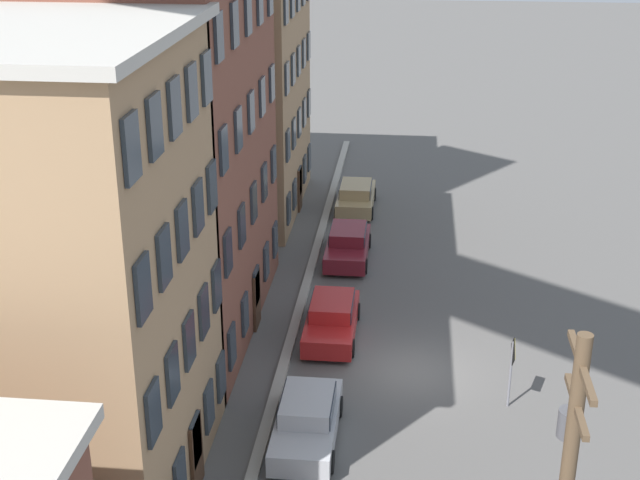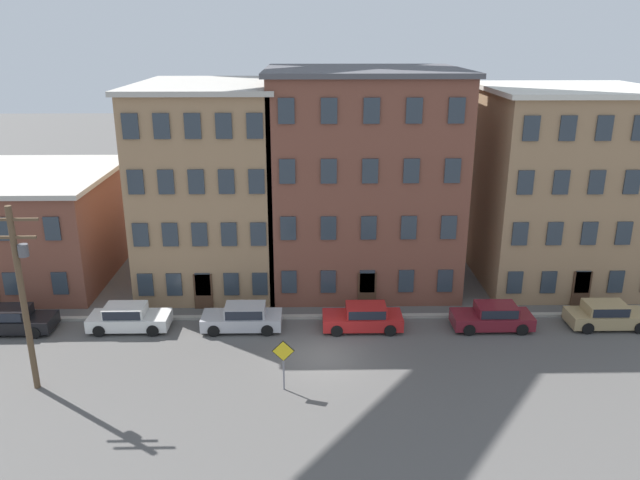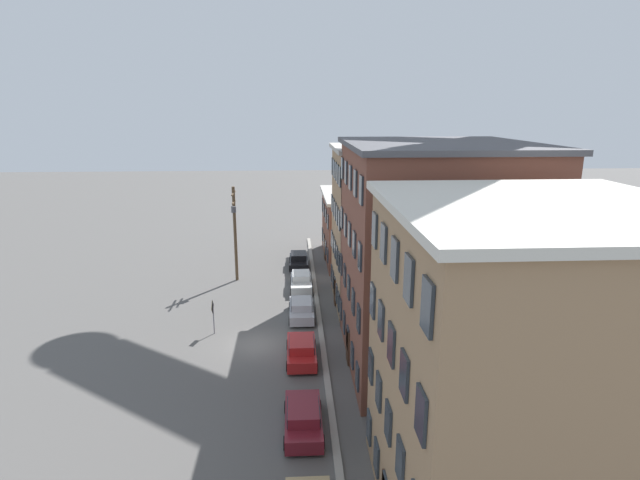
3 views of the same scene
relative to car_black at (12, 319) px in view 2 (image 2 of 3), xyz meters
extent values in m
plane|color=#565451|center=(17.04, -3.13, -0.75)|extent=(200.00, 200.00, 0.00)
cube|color=#9E998E|center=(17.04, 1.37, -0.67)|extent=(56.00, 0.36, 0.16)
cube|color=brown|center=(-2.56, 8.69, 2.63)|extent=(11.33, 11.63, 6.75)
cube|color=#B7B2A8|center=(-2.56, 8.69, 6.15)|extent=(11.83, 12.13, 0.30)
cube|color=#2D3842|center=(-1.14, 2.81, 0.94)|extent=(0.90, 0.10, 1.40)
cube|color=#2D3842|center=(-1.14, 2.81, 4.31)|extent=(0.90, 0.10, 1.40)
cube|color=#2D3842|center=(1.69, 2.81, 0.94)|extent=(0.90, 0.10, 1.40)
cube|color=#2D3842|center=(1.69, 2.81, 4.31)|extent=(0.90, 0.10, 1.40)
cube|color=#9E7A56|center=(10.07, 8.80, 5.46)|extent=(8.44, 11.86, 12.42)
cube|color=#B7B2A8|center=(10.07, 8.80, 11.82)|extent=(8.94, 12.36, 0.30)
cube|color=#2D3842|center=(6.69, 2.81, 0.80)|extent=(0.90, 0.10, 1.40)
cube|color=#2D3842|center=(6.69, 2.81, 3.91)|extent=(0.90, 0.10, 1.40)
cube|color=#2D3842|center=(6.69, 2.81, 7.01)|extent=(0.90, 0.10, 1.40)
cube|color=#2D3842|center=(6.69, 2.81, 10.12)|extent=(0.90, 0.10, 1.40)
cube|color=#2D3842|center=(8.38, 2.81, 0.80)|extent=(0.90, 0.10, 1.40)
cube|color=#2D3842|center=(8.38, 2.81, 3.91)|extent=(0.90, 0.10, 1.40)
cube|color=#2D3842|center=(8.38, 2.81, 7.01)|extent=(0.90, 0.10, 1.40)
cube|color=#2D3842|center=(8.38, 2.81, 10.12)|extent=(0.90, 0.10, 1.40)
cube|color=#2D3842|center=(10.07, 2.81, 0.80)|extent=(0.90, 0.10, 1.40)
cube|color=#2D3842|center=(10.07, 2.81, 3.91)|extent=(0.90, 0.10, 1.40)
cube|color=#2D3842|center=(10.07, 2.81, 7.01)|extent=(0.90, 0.10, 1.40)
cube|color=#2D3842|center=(10.07, 2.81, 10.12)|extent=(0.90, 0.10, 1.40)
cube|color=#2D3842|center=(11.76, 2.81, 0.80)|extent=(0.90, 0.10, 1.40)
cube|color=#2D3842|center=(11.76, 2.81, 3.91)|extent=(0.90, 0.10, 1.40)
cube|color=#2D3842|center=(11.76, 2.81, 7.01)|extent=(0.90, 0.10, 1.40)
cube|color=#2D3842|center=(11.76, 2.81, 10.12)|extent=(0.90, 0.10, 1.40)
cube|color=#2D3842|center=(13.45, 2.81, 0.80)|extent=(0.90, 0.10, 1.40)
cube|color=#2D3842|center=(13.45, 2.81, 3.91)|extent=(0.90, 0.10, 1.40)
cube|color=#2D3842|center=(13.45, 2.81, 7.01)|extent=(0.90, 0.10, 1.40)
cube|color=#2D3842|center=(13.45, 2.81, 10.12)|extent=(0.90, 0.10, 1.40)
cube|color=#472D1E|center=(10.07, 2.81, 0.35)|extent=(1.10, 0.10, 2.20)
cube|color=brown|center=(19.82, 7.93, 5.92)|extent=(11.60, 10.12, 13.33)
cube|color=#4C4C51|center=(19.82, 7.93, 12.73)|extent=(12.10, 10.62, 0.30)
cube|color=#2D3842|center=(15.18, 2.81, 0.92)|extent=(0.90, 0.10, 1.40)
cube|color=#2D3842|center=(15.18, 2.81, 4.25)|extent=(0.90, 0.10, 1.40)
cube|color=#2D3842|center=(15.18, 2.81, 7.58)|extent=(0.90, 0.10, 1.40)
cube|color=#2D3842|center=(15.18, 2.81, 10.92)|extent=(0.90, 0.10, 1.40)
cube|color=#2D3842|center=(17.50, 2.81, 0.92)|extent=(0.90, 0.10, 1.40)
cube|color=#2D3842|center=(17.50, 2.81, 4.25)|extent=(0.90, 0.10, 1.40)
cube|color=#2D3842|center=(17.50, 2.81, 7.58)|extent=(0.90, 0.10, 1.40)
cube|color=#2D3842|center=(17.50, 2.81, 10.92)|extent=(0.90, 0.10, 1.40)
cube|color=#2D3842|center=(19.82, 2.81, 0.92)|extent=(0.90, 0.10, 1.40)
cube|color=#2D3842|center=(19.82, 2.81, 4.25)|extent=(0.90, 0.10, 1.40)
cube|color=#2D3842|center=(19.82, 2.81, 7.58)|extent=(0.90, 0.10, 1.40)
cube|color=#2D3842|center=(19.82, 2.81, 10.92)|extent=(0.90, 0.10, 1.40)
cube|color=#2D3842|center=(22.14, 2.81, 0.92)|extent=(0.90, 0.10, 1.40)
cube|color=#2D3842|center=(22.14, 2.81, 4.25)|extent=(0.90, 0.10, 1.40)
cube|color=#2D3842|center=(22.14, 2.81, 7.58)|extent=(0.90, 0.10, 1.40)
cube|color=#2D3842|center=(22.14, 2.81, 10.92)|extent=(0.90, 0.10, 1.40)
cube|color=#2D3842|center=(24.46, 2.81, 0.92)|extent=(0.90, 0.10, 1.40)
cube|color=#2D3842|center=(24.46, 2.81, 4.25)|extent=(0.90, 0.10, 1.40)
cube|color=#2D3842|center=(24.46, 2.81, 7.58)|extent=(0.90, 0.10, 1.40)
cube|color=#2D3842|center=(24.46, 2.81, 10.92)|extent=(0.90, 0.10, 1.40)
cube|color=#472D1E|center=(19.82, 2.81, 0.35)|extent=(1.10, 0.10, 2.20)
cube|color=#9E7A56|center=(32.72, 7.72, 5.36)|extent=(10.16, 9.68, 12.22)
cube|color=silver|center=(32.72, 7.72, 11.62)|extent=(10.66, 10.18, 0.30)
cube|color=#2D3842|center=(28.65, 2.81, 0.78)|extent=(0.90, 0.10, 1.40)
cube|color=#2D3842|center=(28.65, 2.81, 3.83)|extent=(0.90, 0.10, 1.40)
cube|color=#2D3842|center=(28.65, 2.81, 6.89)|extent=(0.90, 0.10, 1.40)
cube|color=#2D3842|center=(28.65, 2.81, 9.94)|extent=(0.90, 0.10, 1.40)
cube|color=#2D3842|center=(30.68, 2.81, 0.78)|extent=(0.90, 0.10, 1.40)
cube|color=#2D3842|center=(30.68, 2.81, 3.83)|extent=(0.90, 0.10, 1.40)
cube|color=#2D3842|center=(30.68, 2.81, 6.89)|extent=(0.90, 0.10, 1.40)
cube|color=#2D3842|center=(30.68, 2.81, 9.94)|extent=(0.90, 0.10, 1.40)
cube|color=#2D3842|center=(32.72, 2.81, 0.78)|extent=(0.90, 0.10, 1.40)
cube|color=#2D3842|center=(32.72, 2.81, 3.83)|extent=(0.90, 0.10, 1.40)
cube|color=#2D3842|center=(32.72, 2.81, 6.89)|extent=(0.90, 0.10, 1.40)
cube|color=#2D3842|center=(32.72, 2.81, 9.94)|extent=(0.90, 0.10, 1.40)
cube|color=#2D3842|center=(34.75, 2.81, 0.78)|extent=(0.90, 0.10, 1.40)
cube|color=#2D3842|center=(34.75, 2.81, 3.83)|extent=(0.90, 0.10, 1.40)
cube|color=#2D3842|center=(34.75, 2.81, 6.89)|extent=(0.90, 0.10, 1.40)
cube|color=#472D1E|center=(32.72, 2.81, 0.35)|extent=(1.10, 0.10, 2.20)
cube|color=black|center=(0.07, 0.00, -0.22)|extent=(4.40, 1.80, 0.70)
cube|color=black|center=(-0.13, 0.00, 0.41)|extent=(2.20, 1.51, 0.55)
cube|color=#1E232D|center=(-0.13, 0.00, 0.41)|extent=(2.02, 1.58, 0.48)
cylinder|color=black|center=(1.52, 0.85, -0.42)|extent=(0.66, 0.22, 0.66)
cylinder|color=black|center=(1.52, -0.85, -0.42)|extent=(0.66, 0.22, 0.66)
cube|color=silver|center=(6.40, 0.14, -0.22)|extent=(4.40, 1.80, 0.70)
cube|color=silver|center=(6.20, 0.14, 0.41)|extent=(2.20, 1.51, 0.55)
cube|color=#1E232D|center=(6.20, 0.14, 0.41)|extent=(2.02, 1.58, 0.48)
cylinder|color=black|center=(7.85, 0.99, -0.42)|extent=(0.66, 0.22, 0.66)
cylinder|color=black|center=(7.85, -0.71, -0.42)|extent=(0.66, 0.22, 0.66)
cylinder|color=black|center=(4.95, 0.99, -0.42)|extent=(0.66, 0.22, 0.66)
cylinder|color=black|center=(4.95, -0.71, -0.42)|extent=(0.66, 0.22, 0.66)
cube|color=#B7B7BC|center=(12.62, 0.05, -0.22)|extent=(4.40, 1.80, 0.70)
cube|color=#B7B7BC|center=(12.82, 0.05, 0.41)|extent=(2.20, 1.51, 0.55)
cube|color=#1E232D|center=(12.82, 0.05, 0.41)|extent=(2.02, 1.58, 0.48)
cylinder|color=black|center=(11.17, -0.80, -0.42)|extent=(0.66, 0.22, 0.66)
cylinder|color=black|center=(11.17, 0.90, -0.42)|extent=(0.66, 0.22, 0.66)
cylinder|color=black|center=(14.07, -0.80, -0.42)|extent=(0.66, 0.22, 0.66)
cylinder|color=black|center=(14.07, 0.90, -0.42)|extent=(0.66, 0.22, 0.66)
cube|color=#B21E1E|center=(19.30, -0.07, -0.22)|extent=(4.40, 1.80, 0.70)
cube|color=#B21E1E|center=(19.50, -0.07, 0.41)|extent=(2.20, 1.51, 0.55)
cube|color=#1E232D|center=(19.50, -0.07, 0.41)|extent=(2.02, 1.58, 0.48)
cylinder|color=black|center=(17.85, -0.92, -0.42)|extent=(0.66, 0.22, 0.66)
cylinder|color=black|center=(17.85, 0.78, -0.42)|extent=(0.66, 0.22, 0.66)
cylinder|color=black|center=(20.75, -0.92, -0.42)|extent=(0.66, 0.22, 0.66)
cylinder|color=black|center=(20.75, 0.78, -0.42)|extent=(0.66, 0.22, 0.66)
cube|color=maroon|center=(26.52, -0.12, -0.22)|extent=(4.40, 1.80, 0.70)
cube|color=maroon|center=(26.72, -0.12, 0.41)|extent=(2.20, 1.51, 0.55)
cube|color=#1E232D|center=(26.72, -0.12, 0.41)|extent=(2.02, 1.58, 0.48)
cylinder|color=black|center=(25.07, -0.97, -0.42)|extent=(0.66, 0.22, 0.66)
cylinder|color=black|center=(25.07, 0.73, -0.42)|extent=(0.66, 0.22, 0.66)
cylinder|color=black|center=(27.97, -0.97, -0.42)|extent=(0.66, 0.22, 0.66)
cylinder|color=black|center=(27.97, 0.73, -0.42)|extent=(0.66, 0.22, 0.66)
cube|color=tan|center=(33.06, -0.04, -0.22)|extent=(4.40, 1.80, 0.70)
cube|color=tan|center=(32.86, -0.04, 0.41)|extent=(2.20, 1.51, 0.55)
cube|color=#1E232D|center=(32.86, -0.04, 0.41)|extent=(2.02, 1.58, 0.48)
cylinder|color=black|center=(34.51, 0.81, -0.42)|extent=(0.66, 0.22, 0.66)
cylinder|color=black|center=(34.51, -0.89, -0.42)|extent=(0.66, 0.22, 0.66)
cylinder|color=black|center=(31.61, 0.81, -0.42)|extent=(0.66, 0.22, 0.66)
cylinder|color=black|center=(31.61, -0.89, -0.42)|extent=(0.66, 0.22, 0.66)
cylinder|color=slate|center=(15.17, -6.19, 0.43)|extent=(0.08, 0.08, 2.35)
cube|color=yellow|center=(15.17, -6.22, 1.26)|extent=(0.97, 0.03, 0.97)
cube|color=black|center=(15.17, -6.21, 1.26)|extent=(1.04, 0.02, 1.04)
cylinder|color=brown|center=(3.66, -5.79, 3.64)|extent=(0.28, 0.28, 8.77)
cube|color=brown|center=(3.66, -5.79, 7.43)|extent=(2.40, 0.12, 0.12)
cube|color=brown|center=(3.66, -5.79, 6.63)|extent=(2.00, 0.12, 0.12)
cylinder|color=#515156|center=(4.01, -5.79, 6.03)|extent=(0.44, 0.44, 0.55)
camera|label=1|loc=(-9.96, -2.75, 15.17)|focal=50.00mm
camera|label=2|loc=(16.36, -31.40, 15.02)|focal=35.00mm
camera|label=3|loc=(48.13, -0.47, 14.66)|focal=28.00mm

